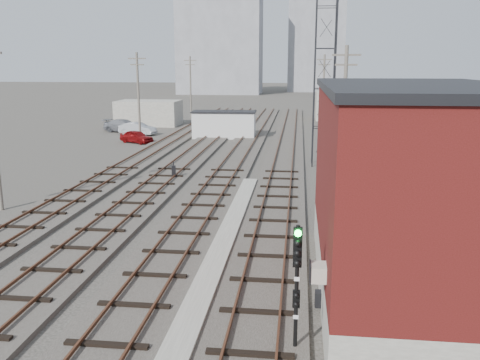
% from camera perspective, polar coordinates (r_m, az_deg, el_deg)
% --- Properties ---
extents(ground, '(320.00, 320.00, 0.00)m').
position_cam_1_polar(ground, '(65.75, 3.43, 5.99)').
color(ground, '#282621').
rests_on(ground, ground).
extents(track_right, '(3.20, 90.00, 0.39)m').
position_cam_1_polar(track_right, '(44.86, 5.08, 2.89)').
color(track_right, '#332D28').
rests_on(track_right, ground).
extents(track_mid_right, '(3.20, 90.00, 0.39)m').
position_cam_1_polar(track_mid_right, '(45.14, -0.01, 3.01)').
color(track_mid_right, '#332D28').
rests_on(track_mid_right, ground).
extents(track_mid_left, '(3.20, 90.00, 0.39)m').
position_cam_1_polar(track_mid_left, '(45.77, -5.00, 3.09)').
color(track_mid_left, '#332D28').
rests_on(track_mid_left, ground).
extents(track_left, '(3.20, 90.00, 0.39)m').
position_cam_1_polar(track_left, '(46.74, -9.82, 3.16)').
color(track_left, '#332D28').
rests_on(track_left, ground).
extents(platform_curb, '(0.90, 28.00, 0.26)m').
position_cam_1_polar(platform_curb, '(20.90, -2.53, -8.75)').
color(platform_curb, gray).
rests_on(platform_curb, ground).
extents(brick_building, '(6.54, 12.20, 7.22)m').
position_cam_1_polar(brick_building, '(18.10, 18.73, -1.24)').
color(brick_building, gray).
rests_on(brick_building, ground).
extents(lattice_tower, '(1.60, 1.60, 15.00)m').
position_cam_1_polar(lattice_tower, '(40.22, 9.49, 12.22)').
color(lattice_tower, black).
rests_on(lattice_tower, ground).
extents(utility_pole_left_b, '(1.80, 0.24, 9.00)m').
position_cam_1_polar(utility_pole_left_b, '(52.80, -11.34, 9.32)').
color(utility_pole_left_b, '#595147').
rests_on(utility_pole_left_b, ground).
extents(utility_pole_left_c, '(1.80, 0.24, 9.00)m').
position_cam_1_polar(utility_pole_left_c, '(76.95, -5.58, 10.54)').
color(utility_pole_left_c, '#595147').
rests_on(utility_pole_left_c, ground).
extents(utility_pole_right_a, '(1.80, 0.24, 9.00)m').
position_cam_1_polar(utility_pole_right_a, '(33.44, 11.60, 7.40)').
color(utility_pole_right_a, '#595147').
rests_on(utility_pole_right_a, ground).
extents(utility_pole_right_b, '(1.80, 0.24, 9.00)m').
position_cam_1_polar(utility_pole_right_b, '(63.32, 9.35, 9.94)').
color(utility_pole_right_b, '#595147').
rests_on(utility_pole_right_b, ground).
extents(apartment_left, '(22.00, 14.00, 30.00)m').
position_cam_1_polar(apartment_left, '(142.02, -2.22, 15.74)').
color(apartment_left, gray).
rests_on(apartment_left, ground).
extents(apartment_right, '(16.00, 12.00, 26.00)m').
position_cam_1_polar(apartment_right, '(155.33, 8.52, 14.62)').
color(apartment_right, gray).
rests_on(apartment_right, ground).
extents(shed_left, '(8.00, 5.00, 3.20)m').
position_cam_1_polar(shed_left, '(68.36, -10.18, 7.43)').
color(shed_left, gray).
rests_on(shed_left, ground).
extents(shed_right, '(6.00, 6.00, 4.00)m').
position_cam_1_polar(shed_right, '(75.59, 10.79, 8.21)').
color(shed_right, gray).
rests_on(shed_right, ground).
extents(signal_mast, '(0.40, 0.40, 3.71)m').
position_cam_1_polar(signal_mast, '(13.98, 6.39, -11.27)').
color(signal_mast, gray).
rests_on(signal_mast, ground).
extents(switch_stand, '(0.35, 0.35, 1.18)m').
position_cam_1_polar(switch_stand, '(35.44, -7.46, 0.91)').
color(switch_stand, black).
rests_on(switch_stand, ground).
extents(site_trailer, '(6.97, 3.19, 2.90)m').
position_cam_1_polar(site_trailer, '(55.52, -1.79, 6.27)').
color(site_trailer, silver).
rests_on(site_trailer, ground).
extents(car_red, '(4.04, 3.10, 1.28)m').
position_cam_1_polar(car_red, '(52.93, -11.54, 4.79)').
color(car_red, maroon).
rests_on(car_red, ground).
extents(car_silver, '(4.53, 2.45, 1.42)m').
position_cam_1_polar(car_silver, '(59.07, -11.42, 5.68)').
color(car_silver, '#ABADB3').
rests_on(car_silver, ground).
extents(car_grey, '(5.48, 3.33, 1.49)m').
position_cam_1_polar(car_grey, '(61.82, -12.87, 5.95)').
color(car_grey, gray).
rests_on(car_grey, ground).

